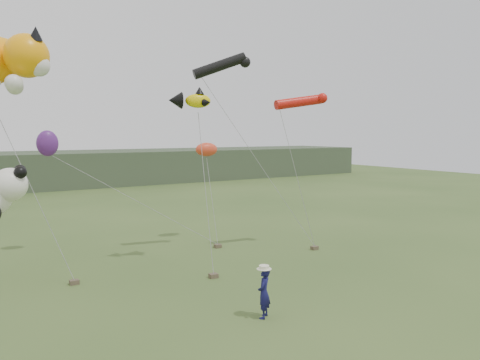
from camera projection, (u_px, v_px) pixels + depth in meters
name	position (u px, v px, depth m)	size (l,w,h in m)	color
ground	(251.00, 306.00, 17.03)	(120.00, 120.00, 0.00)	#385123
headland	(9.00, 172.00, 52.76)	(90.00, 13.00, 4.00)	#2D3D28
festival_attendant	(264.00, 293.00, 15.86)	(0.63, 0.42, 1.73)	#131246
sandbag_anchors	(175.00, 272.00, 20.91)	(17.74, 5.93, 0.19)	brown
fish_kite	(190.00, 100.00, 21.86)	(2.10, 1.40, 1.05)	yellow
tube_kites	(264.00, 83.00, 24.39)	(6.92, 2.95, 2.95)	black
misc_kites	(125.00, 146.00, 25.44)	(9.70, 2.16, 1.50)	red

